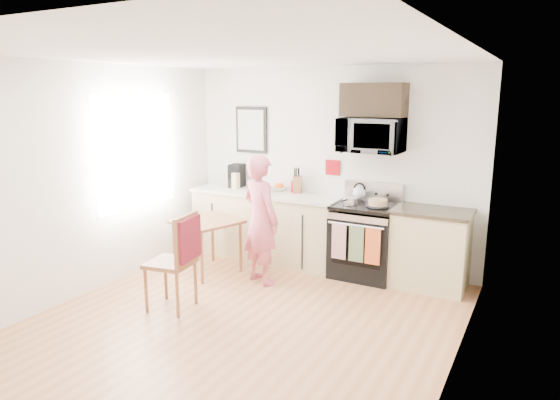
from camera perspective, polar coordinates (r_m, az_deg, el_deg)
The scene contains 27 objects.
floor at distance 5.09m, azimuth -5.11°, elevation -14.32°, with size 4.60×4.60×0.00m, color #AC6D42.
back_wall at distance 6.66m, azimuth 5.69°, elevation 3.77°, with size 4.00×0.04×2.60m, color silver.
left_wall at distance 5.99m, azimuth -21.53°, elevation 2.04°, with size 0.04×4.60×2.60m, color silver.
right_wall at distance 3.93m, azimuth 19.60°, elevation -2.73°, with size 0.04×4.60×2.60m, color silver.
ceiling at distance 4.57m, azimuth -5.75°, elevation 16.33°, with size 4.00×4.60×0.04m, color white.
window at distance 6.47m, azimuth -16.07°, elevation 5.34°, with size 0.06×1.40×1.50m.
cabinet_left at distance 6.92m, azimuth -1.55°, elevation -3.05°, with size 2.10×0.60×0.90m, color tan.
countertop_left at distance 6.81m, azimuth -1.58°, elevation 0.76°, with size 2.14×0.64×0.04m, color white.
cabinet_right at distance 6.15m, azimuth 16.81°, elevation -5.52°, with size 0.84×0.60×0.90m, color tan.
countertop_right at distance 6.03m, azimuth 17.09°, elevation -1.26°, with size 0.88×0.64×0.04m, color black.
range at distance 6.33m, azimuth 9.65°, elevation -4.80°, with size 0.76×0.70×1.16m.
microwave at distance 6.18m, azimuth 10.40°, elevation 7.28°, with size 0.76×0.51×0.42m, color silver.
upper_cabinet at distance 6.21m, azimuth 10.69°, elevation 11.17°, with size 0.76×0.35×0.40m, color black.
wall_art at distance 7.14m, azimuth -3.30°, elevation 8.00°, with size 0.50×0.04×0.65m.
wall_trivet at distance 6.63m, azimuth 6.04°, elevation 3.72°, with size 0.20×0.02×0.20m, color #A10D15.
person at distance 5.95m, azimuth -2.23°, elevation -2.25°, with size 0.57×0.37×1.57m, color #D33A58.
dining_table at distance 6.41m, azimuth -8.37°, elevation -2.97°, with size 0.80×0.80×0.68m.
chair at distance 5.29m, azimuth -11.15°, elevation -5.55°, with size 0.55×0.51×1.05m.
knife_block at distance 6.74m, azimuth 2.01°, elevation 1.80°, with size 0.10×0.14×0.23m, color brown.
utensil_crock at distance 6.77m, azimuth 1.77°, elevation 2.14°, with size 0.12×0.12×0.37m.
fruit_bowl at distance 6.88m, azimuth -0.19°, elevation 1.41°, with size 0.28×0.28×0.11m.
milk_carton at distance 7.05m, azimuth -5.09°, elevation 2.20°, with size 0.09×0.09×0.22m, color tan.
coffee_maker at distance 7.18m, azimuth -5.01°, elevation 2.71°, with size 0.21×0.29×0.33m.
bread_bag at distance 6.67m, azimuth -2.35°, elevation 1.14°, with size 0.28×0.13×0.10m, color tan.
cake at distance 6.09m, azimuth 11.12°, elevation -0.35°, with size 0.28×0.28×0.09m.
kettle at distance 6.44m, azimuth 9.04°, elevation 0.85°, with size 0.17×0.17×0.22m.
pot at distance 6.14m, azimuth 8.03°, elevation -0.13°, with size 0.18×0.30×0.09m.
Camera 1 is at (2.55, -3.77, 2.26)m, focal length 32.00 mm.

